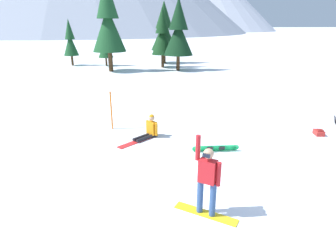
{
  "coord_description": "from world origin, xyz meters",
  "views": [
    {
      "loc": [
        -3.79,
        -7.16,
        4.33
      ],
      "look_at": [
        -2.61,
        2.19,
        1.0
      ],
      "focal_mm": 30.91,
      "sensor_mm": 36.0,
      "label": 1
    }
  ],
  "objects_px": {
    "loose_snowboard_far_spare": "(216,148)",
    "pine_tree_slender": "(178,32)",
    "backpack_red": "(319,132)",
    "pine_tree_tall": "(70,40)",
    "pine_tree_broad": "(105,45)",
    "snowboarder_midground": "(149,130)",
    "pine_tree_twin": "(163,35)",
    "snowboarder_foreground": "(207,180)",
    "pine_tree_leaning": "(164,30)",
    "trail_marker_pole": "(111,111)",
    "pine_tree_young": "(108,21)"
  },
  "relations": [
    {
      "from": "loose_snowboard_far_spare",
      "to": "pine_tree_slender",
      "type": "distance_m",
      "value": 19.64
    },
    {
      "from": "snowboarder_foreground",
      "to": "loose_snowboard_far_spare",
      "type": "xyz_separation_m",
      "value": [
        1.25,
        3.5,
        -0.81
      ]
    },
    {
      "from": "trail_marker_pole",
      "to": "pine_tree_young",
      "type": "distance_m",
      "value": 17.06
    },
    {
      "from": "backpack_red",
      "to": "pine_tree_twin",
      "type": "distance_m",
      "value": 21.2
    },
    {
      "from": "pine_tree_broad",
      "to": "loose_snowboard_far_spare",
      "type": "bearing_deg",
      "value": -76.71
    },
    {
      "from": "pine_tree_twin",
      "to": "snowboarder_midground",
      "type": "bearing_deg",
      "value": -97.83
    },
    {
      "from": "backpack_red",
      "to": "pine_tree_tall",
      "type": "relative_size",
      "value": 0.11
    },
    {
      "from": "snowboarder_midground",
      "to": "backpack_red",
      "type": "bearing_deg",
      "value": -4.96
    },
    {
      "from": "loose_snowboard_far_spare",
      "to": "trail_marker_pole",
      "type": "xyz_separation_m",
      "value": [
        -3.81,
        2.9,
        0.7
      ]
    },
    {
      "from": "backpack_red",
      "to": "pine_tree_slender",
      "type": "xyz_separation_m",
      "value": [
        -2.99,
        18.18,
        3.55
      ]
    },
    {
      "from": "pine_tree_broad",
      "to": "snowboarder_midground",
      "type": "bearing_deg",
      "value": -81.53
    },
    {
      "from": "backpack_red",
      "to": "snowboarder_midground",
      "type": "bearing_deg",
      "value": 175.04
    },
    {
      "from": "snowboarder_foreground",
      "to": "backpack_red",
      "type": "height_order",
      "value": "snowboarder_foreground"
    },
    {
      "from": "backpack_red",
      "to": "loose_snowboard_far_spare",
      "type": "bearing_deg",
      "value": -167.2
    },
    {
      "from": "pine_tree_tall",
      "to": "pine_tree_leaning",
      "type": "relative_size",
      "value": 0.72
    },
    {
      "from": "snowboarder_foreground",
      "to": "pine_tree_slender",
      "type": "distance_m",
      "value": 23.1
    },
    {
      "from": "snowboarder_foreground",
      "to": "pine_tree_broad",
      "type": "height_order",
      "value": "pine_tree_broad"
    },
    {
      "from": "loose_snowboard_far_spare",
      "to": "pine_tree_twin",
      "type": "distance_m",
      "value": 21.83
    },
    {
      "from": "pine_tree_twin",
      "to": "trail_marker_pole",
      "type": "bearing_deg",
      "value": -102.81
    },
    {
      "from": "snowboarder_midground",
      "to": "pine_tree_slender",
      "type": "xyz_separation_m",
      "value": [
        4.01,
        17.57,
        3.34
      ]
    },
    {
      "from": "pine_tree_leaning",
      "to": "pine_tree_slender",
      "type": "bearing_deg",
      "value": -82.98
    },
    {
      "from": "snowboarder_foreground",
      "to": "pine_tree_tall",
      "type": "distance_m",
      "value": 28.98
    },
    {
      "from": "trail_marker_pole",
      "to": "pine_tree_leaning",
      "type": "bearing_deg",
      "value": 77.74
    },
    {
      "from": "pine_tree_tall",
      "to": "trail_marker_pole",
      "type": "bearing_deg",
      "value": -75.6
    },
    {
      "from": "pine_tree_slender",
      "to": "pine_tree_twin",
      "type": "xyz_separation_m",
      "value": [
        -1.27,
        2.35,
        -0.36
      ]
    },
    {
      "from": "loose_snowboard_far_spare",
      "to": "pine_tree_leaning",
      "type": "bearing_deg",
      "value": 87.73
    },
    {
      "from": "snowboarder_foreground",
      "to": "trail_marker_pole",
      "type": "distance_m",
      "value": 6.9
    },
    {
      "from": "snowboarder_foreground",
      "to": "loose_snowboard_far_spare",
      "type": "height_order",
      "value": "snowboarder_foreground"
    },
    {
      "from": "pine_tree_twin",
      "to": "pine_tree_young",
      "type": "xyz_separation_m",
      "value": [
        -5.27,
        -2.09,
        1.32
      ]
    },
    {
      "from": "pine_tree_tall",
      "to": "pine_tree_young",
      "type": "xyz_separation_m",
      "value": [
        4.47,
        -4.78,
        1.94
      ]
    },
    {
      "from": "pine_tree_young",
      "to": "trail_marker_pole",
      "type": "bearing_deg",
      "value": -86.49
    },
    {
      "from": "pine_tree_tall",
      "to": "pine_tree_leaning",
      "type": "xyz_separation_m",
      "value": [
        10.29,
        0.73,
        1.05
      ]
    },
    {
      "from": "snowboarder_foreground",
      "to": "pine_tree_twin",
      "type": "relative_size",
      "value": 0.33
    },
    {
      "from": "pine_tree_broad",
      "to": "pine_tree_slender",
      "type": "xyz_separation_m",
      "value": [
        7.26,
        -4.29,
        1.42
      ]
    },
    {
      "from": "pine_tree_twin",
      "to": "loose_snowboard_far_spare",
      "type": "bearing_deg",
      "value": -91.16
    },
    {
      "from": "loose_snowboard_far_spare",
      "to": "trail_marker_pole",
      "type": "height_order",
      "value": "trail_marker_pole"
    },
    {
      "from": "pine_tree_broad",
      "to": "pine_tree_tall",
      "type": "relative_size",
      "value": 0.84
    },
    {
      "from": "pine_tree_broad",
      "to": "pine_tree_tall",
      "type": "xyz_separation_m",
      "value": [
        -3.74,
        0.75,
        0.43
      ]
    },
    {
      "from": "snowboarder_midground",
      "to": "pine_tree_tall",
      "type": "distance_m",
      "value": 23.79
    },
    {
      "from": "loose_snowboard_far_spare",
      "to": "pine_tree_tall",
      "type": "bearing_deg",
      "value": 110.96
    },
    {
      "from": "snowboarder_foreground",
      "to": "pine_tree_slender",
      "type": "relative_size",
      "value": 0.3
    },
    {
      "from": "pine_tree_young",
      "to": "pine_tree_leaning",
      "type": "relative_size",
      "value": 1.24
    },
    {
      "from": "backpack_red",
      "to": "pine_tree_tall",
      "type": "bearing_deg",
      "value": 121.07
    },
    {
      "from": "loose_snowboard_far_spare",
      "to": "pine_tree_tall",
      "type": "xyz_separation_m",
      "value": [
        -9.3,
        24.29,
        2.53
      ]
    },
    {
      "from": "loose_snowboard_far_spare",
      "to": "pine_tree_broad",
      "type": "relative_size",
      "value": 0.42
    },
    {
      "from": "snowboarder_midground",
      "to": "pine_tree_twin",
      "type": "height_order",
      "value": "pine_tree_twin"
    },
    {
      "from": "backpack_red",
      "to": "pine_tree_leaning",
      "type": "xyz_separation_m",
      "value": [
        -3.7,
        23.96,
        3.6
      ]
    },
    {
      "from": "pine_tree_broad",
      "to": "snowboarder_foreground",
      "type": "bearing_deg",
      "value": -80.96
    },
    {
      "from": "snowboarder_midground",
      "to": "pine_tree_slender",
      "type": "bearing_deg",
      "value": 77.16
    },
    {
      "from": "loose_snowboard_far_spare",
      "to": "pine_tree_slender",
      "type": "height_order",
      "value": "pine_tree_slender"
    }
  ]
}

